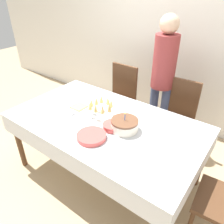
% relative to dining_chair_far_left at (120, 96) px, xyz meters
% --- Properties ---
extents(ground_plane, '(12.00, 12.00, 0.00)m').
position_rel_dining_chair_far_left_xyz_m(ground_plane, '(0.43, -0.88, -0.53)').
color(ground_plane, tan).
extents(wall_back, '(8.00, 0.05, 2.70)m').
position_rel_dining_chair_far_left_xyz_m(wall_back, '(0.43, 0.67, 0.82)').
color(wall_back, silver).
rests_on(wall_back, ground_plane).
extents(dining_table, '(1.93, 1.11, 0.74)m').
position_rel_dining_chair_far_left_xyz_m(dining_table, '(0.43, -0.88, 0.12)').
color(dining_table, white).
rests_on(dining_table, ground_plane).
extents(dining_chair_far_left, '(0.42, 0.42, 0.96)m').
position_rel_dining_chair_far_left_xyz_m(dining_chair_far_left, '(0.00, 0.00, 0.00)').
color(dining_chair_far_left, '#51331E').
rests_on(dining_chair_far_left, ground_plane).
extents(dining_chair_far_right, '(0.44, 0.44, 0.96)m').
position_rel_dining_chair_far_left_xyz_m(dining_chair_far_right, '(0.85, -0.00, 0.00)').
color(dining_chair_far_right, '#51331E').
rests_on(dining_chair_far_right, ground_plane).
extents(birthday_cake, '(0.26, 0.26, 0.18)m').
position_rel_dining_chair_far_left_xyz_m(birthday_cake, '(0.67, -0.88, 0.27)').
color(birthday_cake, silver).
rests_on(birthday_cake, dining_table).
extents(champagne_tray, '(0.33, 0.33, 0.18)m').
position_rel_dining_chair_far_left_xyz_m(champagne_tray, '(0.34, -0.83, 0.31)').
color(champagne_tray, silver).
rests_on(champagne_tray, dining_table).
extents(plate_stack_main, '(0.26, 0.26, 0.04)m').
position_rel_dining_chair_far_left_xyz_m(plate_stack_main, '(0.51, -1.17, 0.24)').
color(plate_stack_main, '#CC4C47').
rests_on(plate_stack_main, dining_table).
extents(plate_stack_dessert, '(0.19, 0.19, 0.05)m').
position_rel_dining_chair_far_left_xyz_m(plate_stack_dessert, '(0.57, -0.93, 0.24)').
color(plate_stack_dessert, '#CC4C47').
rests_on(plate_stack_dessert, dining_table).
extents(cake_knife, '(0.30, 0.03, 0.00)m').
position_rel_dining_chair_far_left_xyz_m(cake_knife, '(0.76, -1.06, 0.22)').
color(cake_knife, silver).
rests_on(cake_knife, dining_table).
extents(fork_pile, '(0.17, 0.07, 0.02)m').
position_rel_dining_chair_far_left_xyz_m(fork_pile, '(0.02, -0.98, 0.23)').
color(fork_pile, silver).
rests_on(fork_pile, dining_table).
extents(napkin_pile, '(0.15, 0.15, 0.01)m').
position_rel_dining_chair_far_left_xyz_m(napkin_pile, '(0.03, -0.83, 0.22)').
color(napkin_pile, '#E0D166').
rests_on(napkin_pile, dining_table).
extents(person_standing, '(0.28, 0.28, 1.65)m').
position_rel_dining_chair_far_left_xyz_m(person_standing, '(0.57, 0.10, 0.47)').
color(person_standing, '#3F4C72').
rests_on(person_standing, ground_plane).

